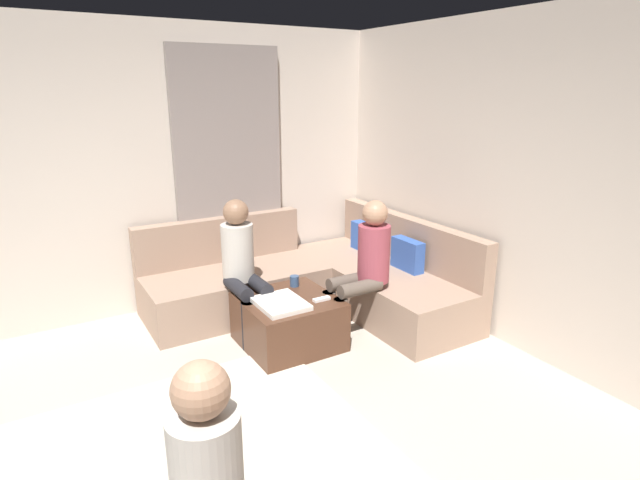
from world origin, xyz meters
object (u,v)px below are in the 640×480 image
Objects in this scene: game_remote at (322,299)px; person_on_couch_side at (242,263)px; sectional_couch at (318,280)px; person_on_couch_back at (364,263)px; coffee_mug at (294,281)px; ottoman at (288,321)px.

person_on_couch_side is at bearing -141.94° from game_remote.
sectional_couch is 0.84m from game_remote.
sectional_couch is 0.79m from person_on_couch_back.
coffee_mug is (0.32, -0.44, 0.19)m from sectional_couch.
coffee_mug is (-0.22, 0.18, 0.26)m from ottoman.
person_on_couch_back is at bearing 148.89° from person_on_couch_side.
ottoman is 0.63× the size of person_on_couch_back.
person_on_couch_side is at bearing -149.72° from ottoman.
ottoman is at bearing 120.28° from person_on_couch_side.
sectional_couch is 2.12× the size of person_on_couch_side.
game_remote is at bearing -28.69° from sectional_couch.
ottoman is at bearing -39.29° from coffee_mug.
sectional_couch is 3.36× the size of ottoman.
ottoman is at bearing -48.54° from sectional_couch.
coffee_mug is 0.49m from person_on_couch_side.
sectional_couch is 0.83m from ottoman.
person_on_couch_back reaches higher than coffee_mug.
coffee_mug is at bearing -53.35° from sectional_couch.
person_on_couch_side is (0.15, -0.85, 0.38)m from sectional_couch.
coffee_mug is at bearing 140.71° from ottoman.
person_on_couch_back reaches higher than ottoman.
coffee_mug is at bearing -174.29° from game_remote.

